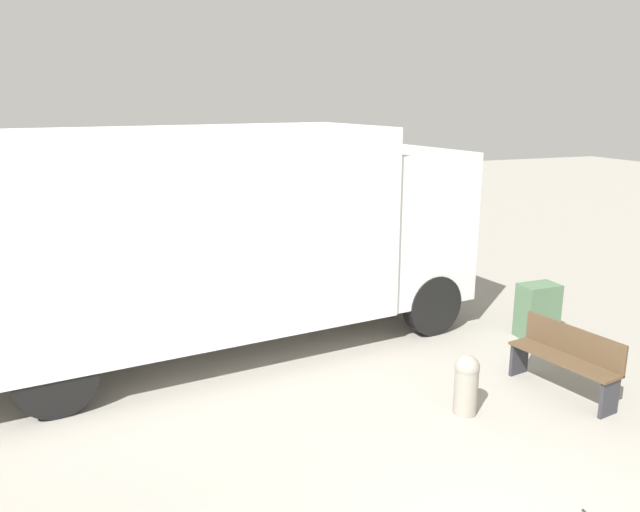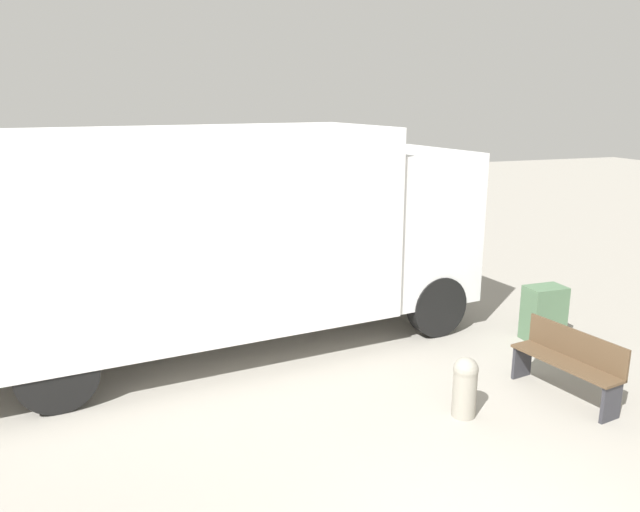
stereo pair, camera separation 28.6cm
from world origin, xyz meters
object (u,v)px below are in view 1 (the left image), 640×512
Objects in this scene: delivery_truck at (215,231)px; utility_box at (537,311)px; bollard_near_bench at (466,382)px; park_bench at (566,357)px.

utility_box is (5.10, -1.40, -1.48)m from delivery_truck.
delivery_truck is at bearing 127.45° from bollard_near_bench.
utility_box is at bearing -22.38° from delivery_truck.
bollard_near_bench is at bearing 80.45° from park_bench.
delivery_truck is at bearing 164.69° from utility_box.
utility_box is at bearing -39.92° from park_bench.
utility_box is at bearing 34.58° from bollard_near_bench.
park_bench is (4.06, -3.20, -1.42)m from delivery_truck.
delivery_truck is 4.32m from bollard_near_bench.
bollard_near_bench is at bearing -145.42° from utility_box.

